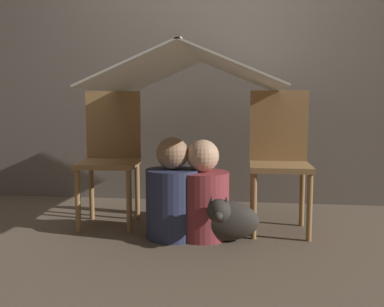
# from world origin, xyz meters

# --- Properties ---
(ground_plane) EXTENTS (8.80, 8.80, 0.00)m
(ground_plane) POSITION_xyz_m (0.00, 0.00, 0.00)
(ground_plane) COLOR brown
(wall_back) EXTENTS (7.00, 0.05, 2.50)m
(wall_back) POSITION_xyz_m (0.00, 1.09, 1.25)
(wall_back) COLOR #6B6056
(wall_back) RESTS_ON ground_plane
(chair_left) EXTENTS (0.44, 0.44, 0.96)m
(chair_left) POSITION_xyz_m (-0.60, 0.25, 0.53)
(chair_left) COLOR olive
(chair_left) RESTS_ON ground_plane
(chair_right) EXTENTS (0.41, 0.41, 0.96)m
(chair_right) POSITION_xyz_m (0.60, 0.25, 0.53)
(chair_right) COLOR olive
(chair_right) RESTS_ON ground_plane
(sheet_canopy) EXTENTS (1.20, 1.23, 0.26)m
(sheet_canopy) POSITION_xyz_m (0.00, 0.18, 1.09)
(sheet_canopy) COLOR silver
(person_front) EXTENTS (0.35, 0.35, 0.66)m
(person_front) POSITION_xyz_m (-0.10, -0.03, 0.27)
(person_front) COLOR #2D3351
(person_front) RESTS_ON ground_plane
(person_second) EXTENTS (0.34, 0.34, 0.64)m
(person_second) POSITION_xyz_m (0.09, -0.01, 0.27)
(person_second) COLOR maroon
(person_second) RESTS_ON ground_plane
(dog) EXTENTS (0.49, 0.39, 0.33)m
(dog) POSITION_xyz_m (0.22, -0.09, 0.14)
(dog) COLOR #332D28
(dog) RESTS_ON ground_plane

